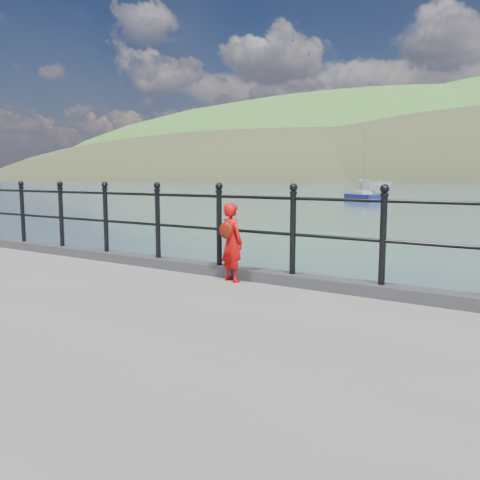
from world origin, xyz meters
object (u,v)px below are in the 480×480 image
Objects in this scene: sailboat_port at (363,198)px; railing at (254,221)px; child at (232,242)px; launch_white at (375,188)px.

railing is at bearing -32.75° from sailboat_port.
railing is 2.65× the size of sailboat_port.
child is 0.20× the size of launch_white.
sailboat_port is at bearing 108.47° from railing.
launch_white is at bearing 107.43° from railing.
launch_white reaches higher than child.
railing reaches higher than child.
child is 0.16× the size of sailboat_port.
sailboat_port reaches higher than child.
sailboat_port reaches higher than railing.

